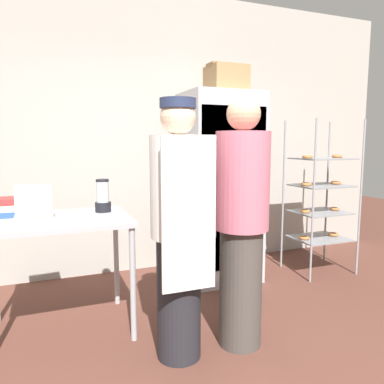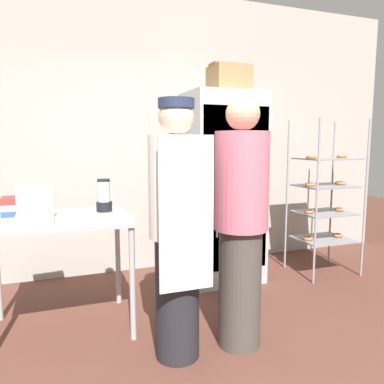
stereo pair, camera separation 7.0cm
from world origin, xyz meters
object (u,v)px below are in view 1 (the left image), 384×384
Objects in this scene: blender_pitcher at (103,197)px; donut_box at (33,216)px; binder_stack at (21,206)px; person_customer at (242,223)px; baking_rack at (321,198)px; cardboard_storage_box at (226,79)px; person_baker at (179,228)px; refrigerator at (220,188)px.

donut_box is at bearing -152.25° from blender_pitcher.
binder_stack is 1.70m from person_customer.
baking_rack is 1.90m from person_customer.
blender_pitcher is 0.71× the size of cardboard_storage_box.
blender_pitcher is 0.87× the size of binder_stack.
donut_box is at bearing -170.17° from baking_rack.
person_baker is (0.89, -0.54, -0.04)m from donut_box.
cardboard_storage_box is 1.77m from person_customer.
binder_stack is at bearing 148.12° from person_customer.
person_baker is (0.98, -0.89, -0.06)m from binder_stack.
binder_stack is at bearing 137.81° from person_baker.
refrigerator is 1.35m from blender_pitcher.
person_customer is at bearing -44.62° from blender_pitcher.
cardboard_storage_box is (1.92, 0.33, 1.12)m from binder_stack.
baking_rack is at bearing 2.91° from binder_stack.
refrigerator is 1.35m from person_customer.
blender_pitcher is (-1.27, -0.45, 0.03)m from refrigerator.
person_customer reaches higher than baking_rack.
baking_rack is 3.03m from binder_stack.
blender_pitcher is 1.17m from person_customer.
person_baker is 0.46m from person_customer.
blender_pitcher is 0.15× the size of person_baker.
person_customer is (1.35, -0.54, -0.04)m from donut_box.
refrigerator reaches higher than donut_box.
person_baker is (-0.94, -1.22, -1.18)m from cardboard_storage_box.
cardboard_storage_box reaches higher than person_baker.
person_customer is at bearing -31.88° from binder_stack.
cardboard_storage_box is at bearing 17.34° from blender_pitcher.
person_customer is at bearing -109.11° from refrigerator.
person_customer is at bearing -111.36° from cardboard_storage_box.
person_customer is (-0.48, -1.23, -1.19)m from cardboard_storage_box.
cardboard_storage_box is (0.04, -0.04, 1.11)m from refrigerator.
baking_rack is 6.33× the size of blender_pitcher.
baking_rack is 2.43m from blender_pitcher.
refrigerator is at bearing 131.32° from cardboard_storage_box.
person_baker reaches higher than binder_stack.
binder_stack is (-0.62, 0.08, -0.05)m from blender_pitcher.
cardboard_storage_box is (-1.10, 0.17, 1.25)m from baking_rack.
donut_box is 1.04m from person_baker.
cardboard_storage_box is (1.83, 0.68, 1.14)m from donut_box.
refrigerator is 1.17m from baking_rack.
blender_pitcher reaches higher than binder_stack.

